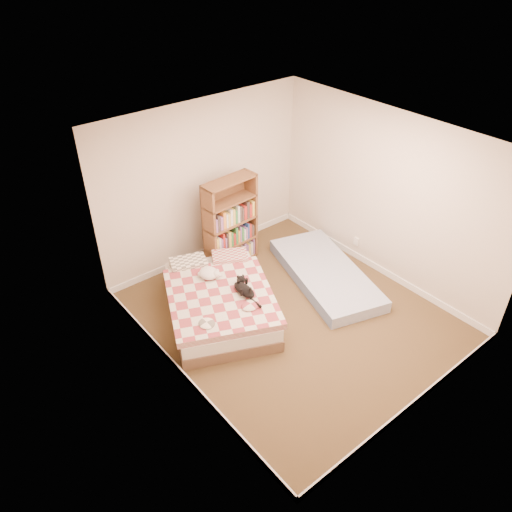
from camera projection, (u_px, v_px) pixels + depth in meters
room at (295, 242)px, 6.16m from camera, size 3.51×4.01×2.51m
bed at (218, 300)px, 6.76m from camera, size 1.92×2.20×0.49m
bookshelf at (230, 232)px, 7.60m from camera, size 0.88×0.34×1.43m
floor_mattress at (325, 274)px, 7.47m from camera, size 1.49×2.23×0.18m
black_cat at (243, 289)px, 6.51m from camera, size 0.32×0.64×0.14m
white_dog at (210, 273)px, 6.79m from camera, size 0.31×0.33×0.14m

